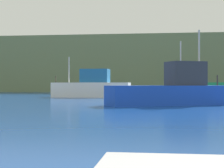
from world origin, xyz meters
The scene contains 4 objects.
hillside_backdrop centered at (0.00, 64.36, 4.64)m, with size 140.00×13.18×9.29m, color #6B7A51.
fishing_boat_green centered at (3.43, 32.40, 1.02)m, with size 5.89×3.53×5.26m.
fishing_boat_white centered at (-6.72, 35.42, 1.03)m, with size 7.82×2.65×4.11m.
fishing_boat_blue centered at (0.84, 22.35, 0.93)m, with size 7.93×5.34×4.90m.
Camera 1 is at (0.27, -2.43, 1.37)m, focal length 61.49 mm.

